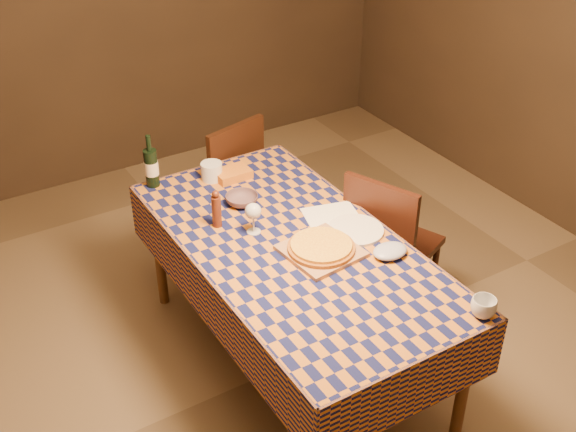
{
  "coord_description": "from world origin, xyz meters",
  "views": [
    {
      "loc": [
        -1.48,
        -2.38,
        2.73
      ],
      "look_at": [
        0.0,
        0.05,
        0.9
      ],
      "focal_mm": 45.0,
      "sensor_mm": 36.0,
      "label": 1
    }
  ],
  "objects_px": {
    "bowl": "(242,200)",
    "chair_far": "(225,180)",
    "cutting_board": "(321,251)",
    "pizza": "(321,247)",
    "wine_bottle": "(151,167)",
    "white_plate": "(356,230)",
    "dining_table": "(293,257)",
    "chair_right": "(387,241)"
  },
  "relations": [
    {
      "from": "dining_table",
      "to": "pizza",
      "type": "bearing_deg",
      "value": -60.59
    },
    {
      "from": "pizza",
      "to": "chair_right",
      "type": "relative_size",
      "value": 0.35
    },
    {
      "from": "bowl",
      "to": "white_plate",
      "type": "xyz_separation_m",
      "value": [
        0.35,
        -0.51,
        -0.02
      ]
    },
    {
      "from": "pizza",
      "to": "white_plate",
      "type": "bearing_deg",
      "value": 14.02
    },
    {
      "from": "bowl",
      "to": "white_plate",
      "type": "distance_m",
      "value": 0.62
    },
    {
      "from": "chair_right",
      "to": "white_plate",
      "type": "bearing_deg",
      "value": -158.11
    },
    {
      "from": "pizza",
      "to": "dining_table",
      "type": "bearing_deg",
      "value": 119.41
    },
    {
      "from": "dining_table",
      "to": "pizza",
      "type": "distance_m",
      "value": 0.18
    },
    {
      "from": "pizza",
      "to": "white_plate",
      "type": "height_order",
      "value": "pizza"
    },
    {
      "from": "pizza",
      "to": "bowl",
      "type": "xyz_separation_m",
      "value": [
        -0.11,
        0.57,
        -0.01
      ]
    },
    {
      "from": "pizza",
      "to": "wine_bottle",
      "type": "relative_size",
      "value": 1.1
    },
    {
      "from": "chair_far",
      "to": "wine_bottle",
      "type": "bearing_deg",
      "value": -156.19
    },
    {
      "from": "cutting_board",
      "to": "wine_bottle",
      "type": "xyz_separation_m",
      "value": [
        -0.43,
        0.99,
        0.1
      ]
    },
    {
      "from": "pizza",
      "to": "wine_bottle",
      "type": "distance_m",
      "value": 1.08
    },
    {
      "from": "cutting_board",
      "to": "wine_bottle",
      "type": "bearing_deg",
      "value": 113.25
    },
    {
      "from": "bowl",
      "to": "white_plate",
      "type": "bearing_deg",
      "value": -55.48
    },
    {
      "from": "cutting_board",
      "to": "pizza",
      "type": "bearing_deg",
      "value": 0.0
    },
    {
      "from": "pizza",
      "to": "chair_far",
      "type": "relative_size",
      "value": 0.35
    },
    {
      "from": "cutting_board",
      "to": "wine_bottle",
      "type": "relative_size",
      "value": 1.08
    },
    {
      "from": "wine_bottle",
      "to": "white_plate",
      "type": "xyz_separation_m",
      "value": [
        0.67,
        -0.93,
        -0.1
      ]
    },
    {
      "from": "dining_table",
      "to": "cutting_board",
      "type": "distance_m",
      "value": 0.17
    },
    {
      "from": "bowl",
      "to": "chair_far",
      "type": "xyz_separation_m",
      "value": [
        0.23,
        0.66,
        -0.27
      ]
    },
    {
      "from": "chair_far",
      "to": "white_plate",
      "type": "bearing_deg",
      "value": -83.95
    },
    {
      "from": "bowl",
      "to": "white_plate",
      "type": "relative_size",
      "value": 0.61
    },
    {
      "from": "white_plate",
      "to": "chair_right",
      "type": "bearing_deg",
      "value": 21.89
    },
    {
      "from": "dining_table",
      "to": "chair_right",
      "type": "height_order",
      "value": "chair_right"
    },
    {
      "from": "white_plate",
      "to": "chair_right",
      "type": "distance_m",
      "value": 0.43
    },
    {
      "from": "wine_bottle",
      "to": "chair_right",
      "type": "relative_size",
      "value": 0.32
    },
    {
      "from": "bowl",
      "to": "white_plate",
      "type": "height_order",
      "value": "bowl"
    },
    {
      "from": "bowl",
      "to": "wine_bottle",
      "type": "relative_size",
      "value": 0.56
    },
    {
      "from": "wine_bottle",
      "to": "chair_far",
      "type": "distance_m",
      "value": 0.69
    },
    {
      "from": "dining_table",
      "to": "chair_right",
      "type": "distance_m",
      "value": 0.66
    },
    {
      "from": "bowl",
      "to": "chair_far",
      "type": "distance_m",
      "value": 0.75
    },
    {
      "from": "wine_bottle",
      "to": "white_plate",
      "type": "bearing_deg",
      "value": -54.38
    },
    {
      "from": "white_plate",
      "to": "chair_far",
      "type": "bearing_deg",
      "value": 96.05
    },
    {
      "from": "cutting_board",
      "to": "bowl",
      "type": "bearing_deg",
      "value": 100.94
    },
    {
      "from": "cutting_board",
      "to": "chair_far",
      "type": "xyz_separation_m",
      "value": [
        0.12,
        1.23,
        -0.26
      ]
    },
    {
      "from": "cutting_board",
      "to": "pizza",
      "type": "height_order",
      "value": "pizza"
    },
    {
      "from": "white_plate",
      "to": "chair_right",
      "type": "height_order",
      "value": "chair_right"
    },
    {
      "from": "chair_right",
      "to": "wine_bottle",
      "type": "bearing_deg",
      "value": 140.91
    },
    {
      "from": "chair_far",
      "to": "dining_table",
      "type": "bearing_deg",
      "value": -99.73
    },
    {
      "from": "wine_bottle",
      "to": "white_plate",
      "type": "relative_size",
      "value": 1.08
    }
  ]
}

